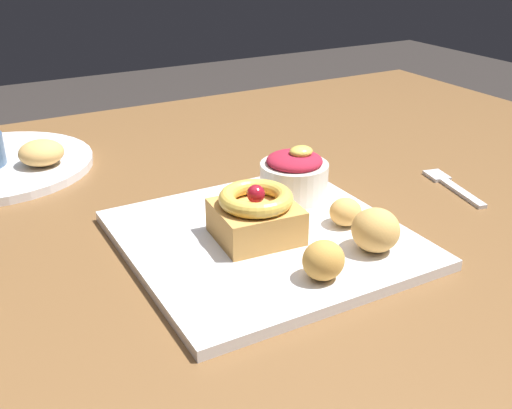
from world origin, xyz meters
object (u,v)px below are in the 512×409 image
(front_plate, at_px, (265,239))
(back_pastry, at_px, (41,153))
(berry_ramekin, at_px, (294,175))
(fritter_middle, at_px, (376,230))
(cake_slice, at_px, (256,214))
(fritter_front, at_px, (323,260))
(fritter_back, at_px, (345,212))
(fork, at_px, (450,185))

(front_plate, distance_m, back_pastry, 0.38)
(berry_ramekin, relative_size, fritter_middle, 1.67)
(cake_slice, relative_size, fritter_front, 2.21)
(fritter_middle, xyz_separation_m, fritter_back, (0.01, 0.06, -0.01))
(fritter_middle, distance_m, back_pastry, 0.49)
(back_pastry, relative_size, fork, 0.50)
(cake_slice, height_order, back_pastry, cake_slice)
(cake_slice, height_order, fritter_back, cake_slice)
(fritter_middle, height_order, fritter_back, fritter_middle)
(fritter_front, height_order, fritter_middle, fritter_middle)
(cake_slice, distance_m, fritter_middle, 0.13)
(fritter_front, relative_size, back_pastry, 0.67)
(cake_slice, xyz_separation_m, fritter_middle, (0.10, -0.08, -0.00))
(fritter_front, distance_m, back_pastry, 0.48)
(fork, bearing_deg, fritter_middle, 128.28)
(fritter_back, height_order, back_pastry, back_pastry)
(cake_slice, relative_size, fritter_middle, 1.82)
(front_plate, distance_m, fork, 0.30)
(berry_ramekin, xyz_separation_m, fritter_middle, (0.00, -0.16, -0.01))
(front_plate, relative_size, back_pastry, 4.71)
(back_pastry, bearing_deg, cake_slice, -64.98)
(front_plate, height_order, fritter_back, fritter_back)
(cake_slice, distance_m, berry_ramekin, 0.12)
(fritter_back, xyz_separation_m, fork, (0.21, 0.04, -0.03))
(fritter_front, xyz_separation_m, fork, (0.30, 0.12, -0.03))
(front_plate, bearing_deg, fritter_back, -14.62)
(fritter_front, distance_m, fork, 0.32)
(cake_slice, bearing_deg, fritter_middle, -41.61)
(berry_ramekin, bearing_deg, fritter_front, -114.13)
(fork, bearing_deg, fritter_front, 125.44)
(berry_ramekin, distance_m, fork, 0.23)
(berry_ramekin, bearing_deg, front_plate, -139.29)
(front_plate, xyz_separation_m, fritter_front, (0.00, -0.11, 0.03))
(front_plate, distance_m, berry_ramekin, 0.11)
(fritter_middle, bearing_deg, fork, 25.22)
(berry_ramekin, distance_m, back_pastry, 0.37)
(front_plate, relative_size, berry_ramekin, 3.49)
(fritter_middle, bearing_deg, cake_slice, 138.39)
(front_plate, bearing_deg, fork, 3.08)
(berry_ramekin, xyz_separation_m, fritter_front, (-0.08, -0.18, -0.01))
(front_plate, height_order, fork, front_plate)
(fritter_front, bearing_deg, berry_ramekin, 65.87)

